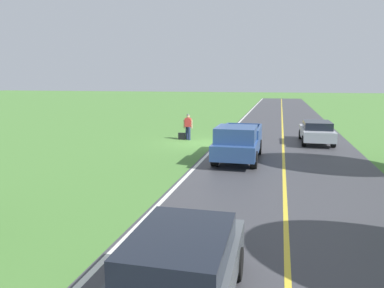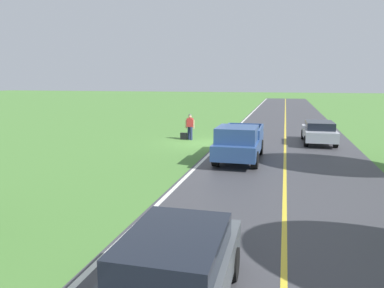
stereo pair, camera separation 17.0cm
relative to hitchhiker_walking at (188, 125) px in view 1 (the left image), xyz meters
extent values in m
plane|color=#4C7F38|center=(-1.26, 1.25, -0.98)|extent=(200.00, 200.00, 0.00)
cube|color=#3D3D42|center=(-6.24, 1.25, -0.98)|extent=(8.34, 120.00, 0.00)
cube|color=silver|center=(-2.25, 1.25, -0.98)|extent=(0.16, 117.60, 0.00)
cube|color=gold|center=(-6.24, 1.25, -0.98)|extent=(0.14, 117.60, 0.00)
cylinder|color=navy|center=(-0.11, 0.15, -0.54)|extent=(0.18, 0.18, 0.88)
cylinder|color=navy|center=(0.11, -0.09, -0.54)|extent=(0.18, 0.18, 0.88)
cube|color=red|center=(0.00, 0.03, 0.19)|extent=(0.40, 0.26, 0.58)
sphere|color=tan|center=(0.00, 0.03, 0.59)|extent=(0.23, 0.23, 0.23)
sphere|color=#4C564C|center=(0.00, 0.03, 0.67)|extent=(0.20, 0.20, 0.20)
cube|color=#591E19|center=(0.00, -0.17, 0.22)|extent=(0.32, 0.20, 0.44)
cylinder|color=tan|center=(-0.26, 0.05, 0.08)|extent=(0.10, 0.10, 0.58)
cylinder|color=tan|center=(0.26, 0.05, 0.08)|extent=(0.10, 0.10, 0.58)
cube|color=black|center=(0.42, 0.08, -0.75)|extent=(0.46, 0.20, 0.46)
cube|color=#2D4C84|center=(-4.01, 5.40, -0.23)|extent=(2.02, 5.41, 0.70)
cube|color=#2D4C84|center=(-4.00, 6.59, 0.48)|extent=(1.85, 2.17, 0.72)
cube|color=black|center=(-4.00, 6.59, 0.55)|extent=(1.69, 1.30, 0.43)
cube|color=#2D4C84|center=(-4.95, 4.33, 0.34)|extent=(0.11, 3.02, 0.45)
cube|color=#2D4C84|center=(-3.07, 4.32, 0.34)|extent=(0.11, 3.02, 0.45)
cube|color=#2D4C84|center=(-4.02, 2.81, 0.34)|extent=(1.84, 0.11, 0.45)
cylinder|color=black|center=(-4.90, 7.16, -0.58)|extent=(0.30, 0.80, 0.80)
cylinder|color=black|center=(-3.10, 7.15, -0.58)|extent=(0.30, 0.80, 0.80)
cylinder|color=black|center=(-4.91, 3.86, -0.58)|extent=(0.30, 0.80, 0.80)
cylinder|color=black|center=(-3.11, 3.85, -0.58)|extent=(0.30, 0.80, 0.80)
cube|color=#B2B7C1|center=(-8.28, -0.63, -0.34)|extent=(1.92, 4.43, 0.62)
cube|color=black|center=(-8.29, -0.43, 0.20)|extent=(1.67, 2.40, 0.46)
cylinder|color=black|center=(-7.42, -2.02, -0.65)|extent=(0.25, 0.66, 0.66)
cylinder|color=black|center=(-9.11, -2.05, -0.65)|extent=(0.25, 0.66, 0.66)
cylinder|color=black|center=(-7.46, 0.78, -0.65)|extent=(0.25, 0.66, 0.66)
cylinder|color=black|center=(-9.15, 0.75, -0.65)|extent=(0.25, 0.66, 0.66)
cube|color=#4C5156|center=(-4.39, 18.09, -0.34)|extent=(1.89, 4.42, 0.62)
cube|color=black|center=(-4.39, 17.89, 0.20)|extent=(1.65, 2.39, 0.46)
cylinder|color=black|center=(-5.22, 16.69, -0.65)|extent=(0.25, 0.66, 0.66)
cylinder|color=black|center=(-3.53, 16.70, -0.65)|extent=(0.25, 0.66, 0.66)
camera|label=1|loc=(-5.94, 23.48, 2.99)|focal=33.94mm
camera|label=2|loc=(-6.11, 23.44, 2.99)|focal=33.94mm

